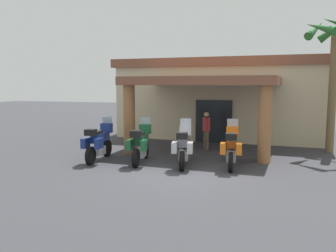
{
  "coord_description": "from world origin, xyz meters",
  "views": [
    {
      "loc": [
        2.9,
        -10.71,
        2.87
      ],
      "look_at": [
        -1.21,
        2.72,
        1.2
      ],
      "focal_mm": 37.71,
      "sensor_mm": 36.0,
      "label": 1
    }
  ],
  "objects_px": {
    "motorcycle_orange": "(232,147)",
    "pedestrian": "(206,128)",
    "motorcycle_green": "(141,144)",
    "palm_tree_near_portico": "(334,50)",
    "motorcycle_silver": "(184,146)",
    "motel_building": "(226,97)",
    "motorcycle_blue": "(99,142)"
  },
  "relations": [
    {
      "from": "palm_tree_near_portico",
      "to": "motorcycle_blue",
      "type": "bearing_deg",
      "value": -152.82
    },
    {
      "from": "motorcycle_silver",
      "to": "motorcycle_orange",
      "type": "bearing_deg",
      "value": -89.54
    },
    {
      "from": "motel_building",
      "to": "motorcycle_blue",
      "type": "relative_size",
      "value": 5.28
    },
    {
      "from": "motel_building",
      "to": "motorcycle_green",
      "type": "distance_m",
      "value": 8.87
    },
    {
      "from": "motorcycle_blue",
      "to": "motorcycle_silver",
      "type": "distance_m",
      "value": 3.27
    },
    {
      "from": "pedestrian",
      "to": "palm_tree_near_portico",
      "type": "distance_m",
      "value": 6.15
    },
    {
      "from": "motorcycle_orange",
      "to": "motorcycle_silver",
      "type": "bearing_deg",
      "value": 95.13
    },
    {
      "from": "motorcycle_silver",
      "to": "motel_building",
      "type": "bearing_deg",
      "value": -11.91
    },
    {
      "from": "motorcycle_silver",
      "to": "motorcycle_green",
      "type": "bearing_deg",
      "value": 79.58
    },
    {
      "from": "motorcycle_green",
      "to": "palm_tree_near_portico",
      "type": "relative_size",
      "value": 0.38
    },
    {
      "from": "motorcycle_silver",
      "to": "motorcycle_blue",
      "type": "bearing_deg",
      "value": 82.12
    },
    {
      "from": "motel_building",
      "to": "motorcycle_silver",
      "type": "distance_m",
      "value": 8.67
    },
    {
      "from": "motorcycle_blue",
      "to": "motorcycle_silver",
      "type": "xyz_separation_m",
      "value": [
        3.27,
        0.11,
        0.0
      ]
    },
    {
      "from": "motorcycle_green",
      "to": "pedestrian",
      "type": "relative_size",
      "value": 1.32
    },
    {
      "from": "motorcycle_blue",
      "to": "palm_tree_near_portico",
      "type": "distance_m",
      "value": 10.23
    },
    {
      "from": "motorcycle_orange",
      "to": "palm_tree_near_portico",
      "type": "xyz_separation_m",
      "value": [
        3.62,
        3.97,
        3.57
      ]
    },
    {
      "from": "motorcycle_green",
      "to": "motorcycle_silver",
      "type": "height_order",
      "value": "same"
    },
    {
      "from": "motorcycle_green",
      "to": "pedestrian",
      "type": "height_order",
      "value": "pedestrian"
    },
    {
      "from": "motel_building",
      "to": "motorcycle_silver",
      "type": "relative_size",
      "value": 5.31
    },
    {
      "from": "motorcycle_orange",
      "to": "palm_tree_near_portico",
      "type": "height_order",
      "value": "palm_tree_near_portico"
    },
    {
      "from": "motorcycle_orange",
      "to": "pedestrian",
      "type": "distance_m",
      "value": 3.33
    },
    {
      "from": "motorcycle_orange",
      "to": "pedestrian",
      "type": "bearing_deg",
      "value": 21.03
    },
    {
      "from": "motorcycle_orange",
      "to": "pedestrian",
      "type": "height_order",
      "value": "pedestrian"
    },
    {
      "from": "motorcycle_orange",
      "to": "pedestrian",
      "type": "relative_size",
      "value": 1.32
    },
    {
      "from": "motorcycle_blue",
      "to": "motorcycle_green",
      "type": "distance_m",
      "value": 1.64
    },
    {
      "from": "motel_building",
      "to": "pedestrian",
      "type": "bearing_deg",
      "value": -88.74
    },
    {
      "from": "motel_building",
      "to": "motorcycle_silver",
      "type": "xyz_separation_m",
      "value": [
        -0.3,
        -8.55,
        -1.43
      ]
    },
    {
      "from": "motorcycle_blue",
      "to": "motorcycle_orange",
      "type": "relative_size",
      "value": 1.0
    },
    {
      "from": "palm_tree_near_portico",
      "to": "motorcycle_orange",
      "type": "bearing_deg",
      "value": -132.41
    },
    {
      "from": "motorcycle_green",
      "to": "palm_tree_near_portico",
      "type": "xyz_separation_m",
      "value": [
        6.89,
        4.25,
        3.57
      ]
    },
    {
      "from": "motorcycle_blue",
      "to": "pedestrian",
      "type": "bearing_deg",
      "value": -50.09
    },
    {
      "from": "motel_building",
      "to": "motorcycle_silver",
      "type": "height_order",
      "value": "motel_building"
    }
  ]
}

